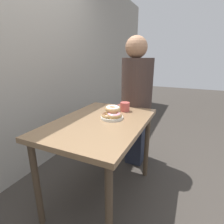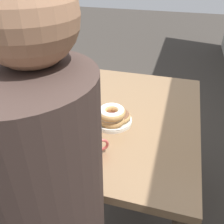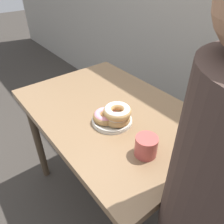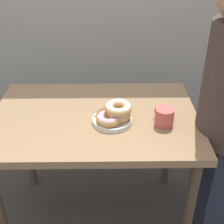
{
  "view_description": "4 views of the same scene",
  "coord_description": "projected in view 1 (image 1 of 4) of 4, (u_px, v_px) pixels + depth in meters",
  "views": [
    {
      "loc": [
        -1.23,
        -0.51,
        1.3
      ],
      "look_at": [
        0.09,
        0.1,
        0.84
      ],
      "focal_mm": 28.0,
      "sensor_mm": 36.0,
      "label": 1
    },
    {
      "loc": [
        1.08,
        0.39,
        1.5
      ],
      "look_at": [
        0.09,
        0.1,
        0.84
      ],
      "focal_mm": 40.0,
      "sensor_mm": 36.0,
      "label": 2
    },
    {
      "loc": [
        0.76,
        -0.43,
        1.46
      ],
      "look_at": [
        0.09,
        0.1,
        0.84
      ],
      "focal_mm": 35.0,
      "sensor_mm": 36.0,
      "label": 3
    },
    {
      "loc": [
        0.07,
        -1.2,
        1.65
      ],
      "look_at": [
        0.09,
        0.1,
        0.84
      ],
      "focal_mm": 50.0,
      "sensor_mm": 36.0,
      "label": 4
    }
  ],
  "objects": [
    {
      "name": "ground_plane",
      "position": [
        118.0,
        200.0,
        1.66
      ],
      "size": [
        14.0,
        14.0,
        0.0
      ],
      "primitive_type": "plane",
      "color": "#38332D"
    },
    {
      "name": "wall_back",
      "position": [
        14.0,
        57.0,
        1.72
      ],
      "size": [
        8.0,
        0.05,
        2.6
      ],
      "color": "#9E998E",
      "rests_on": "ground_plane"
    },
    {
      "name": "donut_plate",
      "position": [
        112.0,
        114.0,
        1.54
      ],
      "size": [
        0.22,
        0.2,
        0.1
      ],
      "color": "silver",
      "rests_on": "dining_table"
    },
    {
      "name": "coffee_mug",
      "position": [
        125.0,
        107.0,
        1.74
      ],
      "size": [
        0.09,
        0.12,
        0.09
      ],
      "color": "#B74C47",
      "rests_on": "dining_table"
    },
    {
      "name": "dining_table",
      "position": [
        101.0,
        131.0,
        1.52
      ],
      "size": [
        1.07,
        0.73,
        0.78
      ],
      "color": "#846647",
      "rests_on": "ground_plane"
    },
    {
      "name": "person_figure",
      "position": [
        137.0,
        99.0,
        2.03
      ],
      "size": [
        0.38,
        0.35,
        1.51
      ],
      "color": "#232838",
      "rests_on": "ground_plane"
    }
  ]
}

